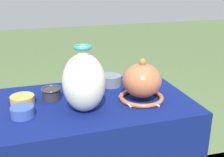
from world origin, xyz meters
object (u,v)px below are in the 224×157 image
(mosaic_tile_box, at_px, (83,79))
(pot_squat_cobalt, at_px, (22,112))
(vase_tall_bulbous, at_px, (84,82))
(cup_wide_charcoal, at_px, (51,93))
(vase_dome_bell, at_px, (142,83))
(pot_squat_ochre, at_px, (22,100))
(pot_squat_slate, at_px, (111,80))

(mosaic_tile_box, bearing_deg, pot_squat_cobalt, -131.28)
(vase_tall_bulbous, relative_size, cup_wide_charcoal, 3.04)
(mosaic_tile_box, bearing_deg, vase_dome_bell, -38.23)
(pot_squat_ochre, bearing_deg, pot_squat_slate, 14.36)
(pot_squat_slate, bearing_deg, pot_squat_cobalt, -152.44)
(vase_tall_bulbous, distance_m, pot_squat_ochre, 0.33)
(vase_tall_bulbous, xyz_separation_m, cup_wide_charcoal, (-0.14, 0.17, -0.10))
(mosaic_tile_box, distance_m, pot_squat_ochre, 0.36)
(pot_squat_ochre, xyz_separation_m, pot_squat_cobalt, (-0.00, -0.13, 0.00))
(vase_dome_bell, distance_m, mosaic_tile_box, 0.36)
(mosaic_tile_box, height_order, pot_squat_slate, mosaic_tile_box)
(vase_tall_bulbous, distance_m, cup_wide_charcoal, 0.24)
(pot_squat_ochre, bearing_deg, pot_squat_cobalt, -90.75)
(vase_tall_bulbous, xyz_separation_m, vase_dome_bell, (0.30, 0.03, -0.05))
(vase_tall_bulbous, height_order, pot_squat_ochre, vase_tall_bulbous)
(vase_tall_bulbous, relative_size, mosaic_tile_box, 2.01)
(vase_tall_bulbous, distance_m, mosaic_tile_box, 0.31)
(vase_dome_bell, relative_size, mosaic_tile_box, 1.53)
(vase_dome_bell, bearing_deg, vase_tall_bulbous, -173.88)
(pot_squat_slate, distance_m, cup_wide_charcoal, 0.36)
(pot_squat_slate, height_order, pot_squat_ochre, pot_squat_slate)
(mosaic_tile_box, height_order, pot_squat_cobalt, mosaic_tile_box)
(mosaic_tile_box, distance_m, pot_squat_cobalt, 0.43)
(cup_wide_charcoal, bearing_deg, vase_tall_bulbous, -50.98)
(mosaic_tile_box, bearing_deg, vase_tall_bulbous, -91.56)
(vase_tall_bulbous, relative_size, pot_squat_cobalt, 3.00)
(vase_dome_bell, relative_size, pot_squat_cobalt, 2.29)
(vase_dome_bell, xyz_separation_m, pot_squat_ochre, (-0.57, 0.11, -0.07))
(vase_dome_bell, bearing_deg, mosaic_tile_box, 133.19)
(pot_squat_ochre, height_order, cup_wide_charcoal, cup_wide_charcoal)
(vase_tall_bulbous, height_order, pot_squat_cobalt, vase_tall_bulbous)
(pot_squat_slate, bearing_deg, cup_wide_charcoal, -163.52)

